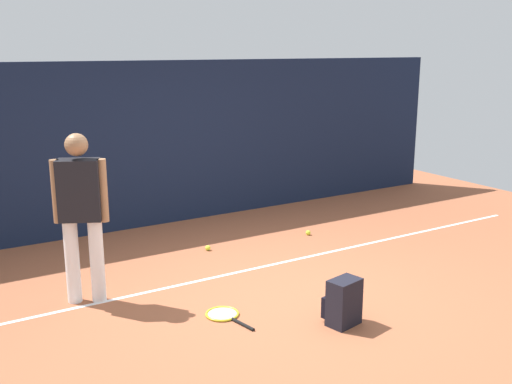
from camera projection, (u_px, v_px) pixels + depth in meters
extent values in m
plane|color=#9E5638|center=(276.00, 293.00, 6.18)|extent=(12.00, 12.00, 0.00)
cube|color=#141E38|center=(160.00, 144.00, 8.40)|extent=(10.00, 0.10, 2.31)
cube|color=white|center=(242.00, 271.00, 6.78)|extent=(9.00, 0.05, 0.00)
cylinder|color=white|center=(97.00, 261.00, 5.90)|extent=(0.14, 0.14, 0.85)
cylinder|color=white|center=(72.00, 261.00, 5.88)|extent=(0.14, 0.14, 0.85)
cube|color=black|center=(80.00, 190.00, 5.72)|extent=(0.46, 0.37, 0.60)
sphere|color=#9E704C|center=(76.00, 145.00, 5.62)|extent=(0.22, 0.22, 0.22)
cylinder|color=#9E704C|center=(103.00, 191.00, 5.74)|extent=(0.09, 0.09, 0.62)
cylinder|color=#9E704C|center=(56.00, 191.00, 5.71)|extent=(0.09, 0.09, 0.62)
cylinder|color=black|center=(243.00, 324.00, 5.46)|extent=(0.09, 0.30, 0.03)
torus|color=gold|center=(222.00, 314.00, 5.67)|extent=(0.38, 0.38, 0.02)
cylinder|color=#B2B2B2|center=(222.00, 314.00, 5.67)|extent=(0.32, 0.32, 0.00)
cube|color=black|center=(344.00, 302.00, 5.44)|extent=(0.33, 0.26, 0.44)
cube|color=black|center=(332.00, 306.00, 5.55)|extent=(0.23, 0.12, 0.20)
sphere|color=#CCE033|center=(308.00, 233.00, 8.09)|extent=(0.07, 0.07, 0.07)
sphere|color=#CCE033|center=(208.00, 248.00, 7.47)|extent=(0.07, 0.07, 0.07)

